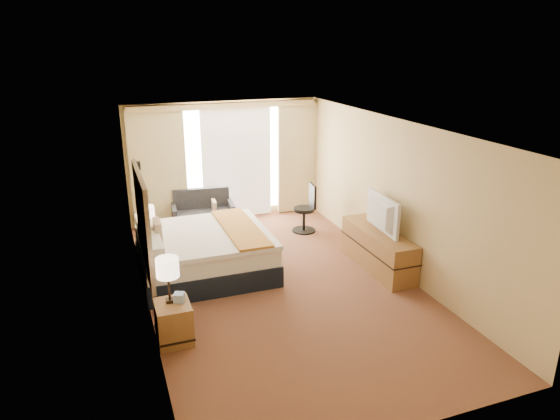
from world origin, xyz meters
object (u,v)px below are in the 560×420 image
object	(u,v)px
nightstand_right	(152,251)
loveseat	(203,216)
bed	(204,252)
floor_lamp	(138,184)
nightstand_left	(174,322)
lamp_left	(167,268)
television	(377,214)
lamp_right	(147,213)
media_dresser	(378,249)
desk_chair	(307,211)

from	to	relation	value
nightstand_right	loveseat	distance (m)	2.02
bed	floor_lamp	xyz separation A→B (m)	(-0.84, 2.15, 0.72)
nightstand_left	loveseat	bearing A→B (deg)	73.05
lamp_left	television	size ratio (longest dim) A/B	0.58
nightstand_left	nightstand_right	distance (m)	2.50
lamp_right	media_dresser	bearing A→B (deg)	-21.60
bed	desk_chair	distance (m)	2.72
nightstand_right	lamp_right	distance (m)	0.71
desk_chair	lamp_left	world-z (taller)	lamp_left
lamp_right	nightstand_right	bearing A→B (deg)	-41.45
nightstand_right	lamp_left	size ratio (longest dim) A/B	0.88
lamp_left	lamp_right	distance (m)	2.46
nightstand_left	lamp_right	bearing A→B (deg)	90.68
bed	loveseat	bearing A→B (deg)	78.70
nightstand_right	floor_lamp	world-z (taller)	floor_lamp
nightstand_right	loveseat	bearing A→B (deg)	51.88
television	media_dresser	bearing A→B (deg)	-115.67
desk_chair	television	world-z (taller)	television
nightstand_left	media_dresser	xyz separation A→B (m)	(3.70, 1.05, 0.07)
desk_chair	lamp_left	distance (m)	4.52
bed	loveseat	world-z (taller)	bed
nightstand_left	lamp_left	bearing A→B (deg)	105.95
loveseat	nightstand_left	bearing A→B (deg)	-101.48
bed	television	bearing A→B (deg)	-16.13
bed	nightstand_left	bearing A→B (deg)	-113.05
media_dresser	desk_chair	size ratio (longest dim) A/B	1.78
nightstand_left	desk_chair	bearing A→B (deg)	44.21
nightstand_left	lamp_left	size ratio (longest dim) A/B	0.88
media_dresser	television	bearing A→B (deg)	150.41
nightstand_left	desk_chair	world-z (taller)	desk_chair
media_dresser	lamp_right	distance (m)	4.06
nightstand_right	television	size ratio (longest dim) A/B	0.51
desk_chair	lamp_right	size ratio (longest dim) A/B	1.81
bed	loveseat	size ratio (longest dim) A/B	1.60
desk_chair	lamp_left	bearing A→B (deg)	-129.81
nightstand_right	floor_lamp	xyz separation A→B (m)	(-0.03, 1.55, 0.82)
desk_chair	lamp_left	size ratio (longest dim) A/B	1.61
floor_lamp	bed	bearing A→B (deg)	-68.65
desk_chair	nightstand_left	bearing A→B (deg)	-129.05
lamp_left	lamp_right	xyz separation A→B (m)	(-0.01, 2.46, -0.05)
nightstand_left	bed	xyz separation A→B (m)	(0.81, 1.90, 0.11)
media_dresser	bed	size ratio (longest dim) A/B	0.83
floor_lamp	desk_chair	world-z (taller)	floor_lamp
loveseat	lamp_left	xyz separation A→B (m)	(-1.26, -4.02, 0.77)
desk_chair	loveseat	bearing A→B (deg)	161.33
desk_chair	television	bearing A→B (deg)	-71.81
lamp_left	nightstand_left	bearing A→B (deg)	-74.05
television	nightstand_left	bearing A→B (deg)	110.38
bed	television	xyz separation A→B (m)	(2.84, -0.82, 0.63)
nightstand_left	bed	world-z (taller)	bed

